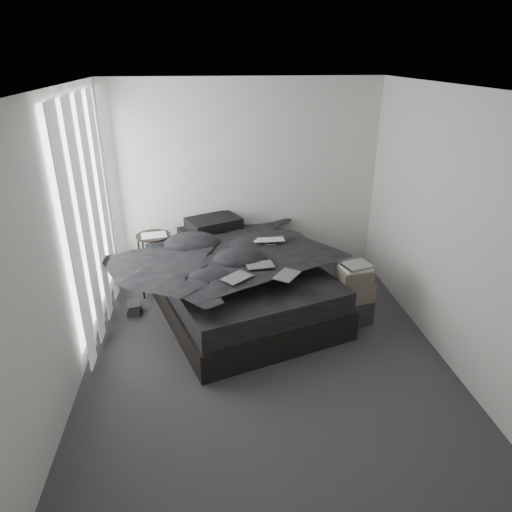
{
  "coord_description": "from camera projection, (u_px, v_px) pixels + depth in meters",
  "views": [
    {
      "loc": [
        -0.55,
        -3.89,
        2.86
      ],
      "look_at": [
        0.0,
        0.8,
        0.75
      ],
      "focal_mm": 32.0,
      "sensor_mm": 36.0,
      "label": 1
    }
  ],
  "objects": [
    {
      "name": "floor",
      "position": [
        265.0,
        353.0,
        4.76
      ],
      "size": [
        3.6,
        4.2,
        0.01
      ],
      "primitive_type": "cube",
      "color": "#343437",
      "rests_on": "ground"
    },
    {
      "name": "ceiling",
      "position": [
        267.0,
        88.0,
        3.69
      ],
      "size": [
        3.6,
        4.2,
        0.01
      ],
      "primitive_type": "cube",
      "color": "white",
      "rests_on": "ground"
    },
    {
      "name": "wall_back",
      "position": [
        245.0,
        180.0,
        6.13
      ],
      "size": [
        3.6,
        0.01,
        2.6
      ],
      "primitive_type": "cube",
      "color": "silver",
      "rests_on": "ground"
    },
    {
      "name": "wall_front",
      "position": [
        322.0,
        388.0,
        2.32
      ],
      "size": [
        3.6,
        0.01,
        2.6
      ],
      "primitive_type": "cube",
      "color": "silver",
      "rests_on": "ground"
    },
    {
      "name": "wall_left",
      "position": [
        65.0,
        246.0,
        4.03
      ],
      "size": [
        0.01,
        4.2,
        2.6
      ],
      "primitive_type": "cube",
      "color": "silver",
      "rests_on": "ground"
    },
    {
      "name": "wall_right",
      "position": [
        450.0,
        229.0,
        4.41
      ],
      "size": [
        0.01,
        4.2,
        2.6
      ],
      "primitive_type": "cube",
      "color": "silver",
      "rests_on": "ground"
    },
    {
      "name": "window_left",
      "position": [
        88.0,
        209.0,
        4.83
      ],
      "size": [
        0.02,
        2.0,
        2.3
      ],
      "primitive_type": "cube",
      "color": "white",
      "rests_on": "wall_left"
    },
    {
      "name": "curtain_left",
      "position": [
        94.0,
        215.0,
        4.87
      ],
      "size": [
        0.06,
        2.12,
        2.48
      ],
      "primitive_type": "cube",
      "color": "white",
      "rests_on": "wall_left"
    },
    {
      "name": "bed",
      "position": [
        239.0,
        296.0,
        5.53
      ],
      "size": [
        2.43,
        2.79,
        0.32
      ],
      "primitive_type": "cube",
      "rotation": [
        0.0,
        0.0,
        0.32
      ],
      "color": "black",
      "rests_on": "floor"
    },
    {
      "name": "mattress",
      "position": [
        239.0,
        275.0,
        5.41
      ],
      "size": [
        2.34,
        2.7,
        0.25
      ],
      "primitive_type": "cube",
      "rotation": [
        0.0,
        0.0,
        0.32
      ],
      "color": "black",
      "rests_on": "bed"
    },
    {
      "name": "duvet",
      "position": [
        240.0,
        257.0,
        5.26
      ],
      "size": [
        2.28,
        2.45,
        0.27
      ],
      "primitive_type": "imported",
      "rotation": [
        0.0,
        0.0,
        0.32
      ],
      "color": "black",
      "rests_on": "mattress"
    },
    {
      "name": "pillow_lower",
      "position": [
        208.0,
        235.0,
        6.06
      ],
      "size": [
        0.82,
        0.68,
        0.16
      ],
      "primitive_type": "cube",
      "rotation": [
        0.0,
        0.0,
        0.32
      ],
      "color": "black",
      "rests_on": "mattress"
    },
    {
      "name": "pillow_upper",
      "position": [
        214.0,
        223.0,
        6.01
      ],
      "size": [
        0.79,
        0.69,
        0.15
      ],
      "primitive_type": "cube",
      "rotation": [
        0.0,
        0.0,
        0.43
      ],
      "color": "black",
      "rests_on": "pillow_lower"
    },
    {
      "name": "laptop",
      "position": [
        270.0,
        236.0,
        5.46
      ],
      "size": [
        0.38,
        0.24,
        0.03
      ],
      "primitive_type": "imported",
      "rotation": [
        0.0,
        0.0,
        0.01
      ],
      "color": "silver",
      "rests_on": "duvet"
    },
    {
      "name": "comic_a",
      "position": [
        237.0,
        270.0,
        4.62
      ],
      "size": [
        0.35,
        0.34,
        0.01
      ],
      "primitive_type": "cube",
      "rotation": [
        0.0,
        0.0,
        0.71
      ],
      "color": "black",
      "rests_on": "duvet"
    },
    {
      "name": "comic_b",
      "position": [
        260.0,
        257.0,
        4.89
      ],
      "size": [
        0.32,
        0.23,
        0.01
      ],
      "primitive_type": "cube",
      "rotation": [
        0.0,
        0.0,
        0.11
      ],
      "color": "black",
      "rests_on": "duvet"
    },
    {
      "name": "comic_c",
      "position": [
        287.0,
        267.0,
        4.66
      ],
      "size": [
        0.33,
        0.35,
        0.01
      ],
      "primitive_type": "cube",
      "rotation": [
        0.0,
        0.0,
        0.93
      ],
      "color": "black",
      "rests_on": "duvet"
    },
    {
      "name": "side_stand",
      "position": [
        156.0,
        264.0,
        5.81
      ],
      "size": [
        0.43,
        0.43,
        0.79
      ],
      "primitive_type": "cylinder",
      "rotation": [
        0.0,
        0.0,
        -0.01
      ],
      "color": "black",
      "rests_on": "floor"
    },
    {
      "name": "papers",
      "position": [
        154.0,
        235.0,
        5.63
      ],
      "size": [
        0.34,
        0.27,
        0.02
      ],
      "primitive_type": "cube",
      "rotation": [
        0.0,
        0.0,
        0.16
      ],
      "color": "white",
      "rests_on": "side_stand"
    },
    {
      "name": "floor_books",
      "position": [
        134.0,
        308.0,
        5.45
      ],
      "size": [
        0.18,
        0.23,
        0.15
      ],
      "primitive_type": "cube",
      "rotation": [
        0.0,
        0.0,
        0.15
      ],
      "color": "black",
      "rests_on": "floor"
    },
    {
      "name": "box_lower",
      "position": [
        351.0,
        310.0,
        5.25
      ],
      "size": [
        0.45,
        0.39,
        0.3
      ],
      "primitive_type": "cube",
      "rotation": [
        0.0,
        0.0,
        0.19
      ],
      "color": "#242424",
      "rests_on": "floor"
    },
    {
      "name": "box_mid",
      "position": [
        354.0,
        290.0,
        5.14
      ],
      "size": [
        0.44,
        0.38,
        0.23
      ],
      "primitive_type": "cube",
      "rotation": [
        0.0,
        0.0,
        0.26
      ],
      "color": "#595046",
      "rests_on": "box_lower"
    },
    {
      "name": "box_upper",
      "position": [
        354.0,
        275.0,
        5.06
      ],
      "size": [
        0.39,
        0.34,
        0.16
      ],
      "primitive_type": "cube",
      "rotation": [
        0.0,
        0.0,
        0.14
      ],
      "color": "#595046",
      "rests_on": "box_mid"
    },
    {
      "name": "art_book_white",
      "position": [
        356.0,
        267.0,
        5.03
      ],
      "size": [
        0.35,
        0.3,
        0.03
      ],
      "primitive_type": "cube",
      "rotation": [
        0.0,
        0.0,
        0.19
      ],
      "color": "silver",
      "rests_on": "box_upper"
    },
    {
      "name": "art_book_snake",
      "position": [
        357.0,
        265.0,
        5.01
      ],
      "size": [
        0.35,
        0.31,
        0.03
      ],
      "primitive_type": "cube",
      "rotation": [
        0.0,
        0.0,
        0.3
      ],
      "color": "silver",
      "rests_on": "art_book_white"
    }
  ]
}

